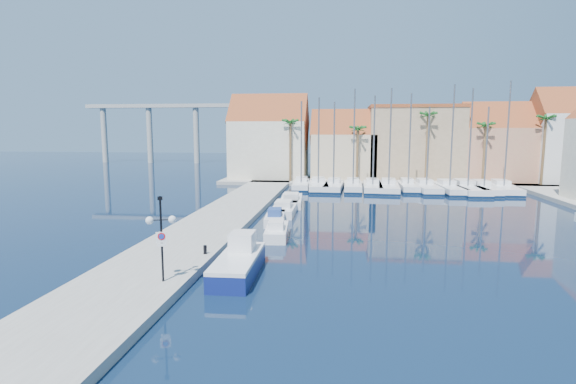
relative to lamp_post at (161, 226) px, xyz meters
name	(u,v)px	position (x,y,z in m)	size (l,w,h in m)	color
ground	(308,272)	(7.19, 3.98, -3.43)	(260.00, 260.00, 0.00)	black
quay_west	(221,219)	(-1.81, 17.48, -3.18)	(6.00, 77.00, 0.50)	gray
shore_north	(393,180)	(17.19, 51.98, -3.18)	(54.00, 16.00, 0.50)	gray
lamp_post	(161,226)	(0.00, 0.00, 0.00)	(1.46, 0.77, 4.47)	black
bollard	(205,250)	(0.59, 5.27, -2.66)	(0.22, 0.22, 0.55)	black
fishing_boat	(239,262)	(3.29, 3.02, -2.69)	(2.26, 6.45, 2.24)	navy
motorboat_west_0	(277,231)	(4.12, 12.20, -2.92)	(2.03, 5.18, 1.40)	white
motorboat_west_1	(275,218)	(3.20, 17.41, -2.92)	(2.04, 5.18, 1.40)	white
motorboat_west_2	(284,209)	(3.43, 22.05, -2.92)	(2.24, 6.78, 1.40)	white
motorboat_west_3	(291,200)	(3.51, 27.33, -2.92)	(2.77, 7.20, 1.40)	white
sailboat_0	(301,184)	(3.34, 40.99, -2.82)	(2.53, 8.43, 12.11)	white
sailboat_1	(318,185)	(5.74, 40.51, -2.85)	(3.38, 10.20, 12.55)	white
sailboat_2	(334,186)	(7.90, 39.91, -2.84)	(2.85, 9.12, 11.91)	white
sailboat_3	(353,186)	(10.53, 40.26, -2.81)	(2.47, 8.85, 13.62)	white
sailboat_4	(373,187)	(13.14, 39.82, -2.83)	(2.70, 9.32, 12.69)	white
sailboat_5	(388,187)	(15.29, 40.03, -2.83)	(3.31, 10.21, 13.62)	white
sailboat_6	(408,186)	(17.94, 40.92, -2.81)	(2.24, 8.39, 13.04)	white
sailboat_7	(425,187)	(20.21, 40.42, -2.86)	(2.99, 9.92, 11.22)	white
sailboat_8	(448,188)	(23.05, 39.74, -2.82)	(3.21, 9.87, 13.99)	white
sailboat_9	(466,188)	(25.39, 40.04, -2.86)	(3.65, 11.70, 13.52)	white
sailboat_10	(483,189)	(27.46, 39.86, -2.86)	(2.75, 9.78, 11.16)	white
sailboat_11	(503,188)	(30.12, 40.42, -2.82)	(3.02, 10.01, 14.44)	white
building_0	(270,140)	(-2.81, 50.98, 3.09)	(12.30, 9.00, 13.50)	beige
building_1	(344,148)	(9.19, 50.98, 1.86)	(10.30, 8.00, 11.00)	beige
building_2	(414,142)	(20.19, 51.98, 2.83)	(14.20, 10.20, 11.50)	#9D8361
building_3	(495,145)	(32.19, 50.98, 2.43)	(10.30, 8.00, 12.00)	tan
building_4	(561,138)	(41.19, 49.98, 3.53)	(8.30, 8.00, 14.00)	white
palm_0	(290,124)	(1.19, 45.98, 5.65)	(2.60, 2.60, 10.15)	brown
palm_1	(358,130)	(11.19, 45.98, 4.70)	(2.60, 2.60, 9.15)	brown
palm_2	(428,117)	(21.19, 45.98, 6.59)	(2.60, 2.60, 11.15)	brown
palm_3	(486,127)	(29.19, 45.98, 5.18)	(2.60, 2.60, 9.65)	brown
palm_4	(546,120)	(37.19, 45.98, 6.12)	(2.60, 2.60, 10.65)	brown
viaduct	(176,121)	(-31.89, 85.98, 6.82)	(48.00, 2.20, 14.45)	#9E9E99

